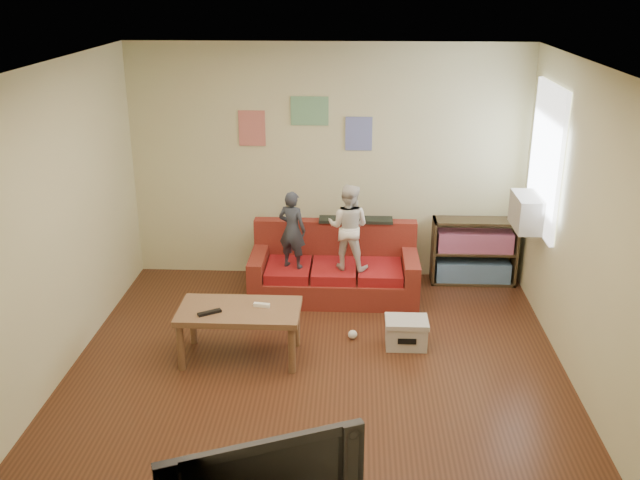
{
  "coord_description": "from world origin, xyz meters",
  "views": [
    {
      "loc": [
        0.31,
        -5.4,
        3.36
      ],
      "look_at": [
        0.0,
        0.8,
        1.05
      ],
      "focal_mm": 40.0,
      "sensor_mm": 36.0,
      "label": 1
    }
  ],
  "objects_px": {
    "child_b": "(348,227)",
    "coffee_table": "(240,316)",
    "sofa": "(334,271)",
    "bookshelf": "(474,255)",
    "television": "(258,480)",
    "child_a": "(292,230)",
    "file_box": "(406,332)"
  },
  "relations": [
    {
      "from": "child_a",
      "to": "bookshelf",
      "type": "relative_size",
      "value": 0.89
    },
    {
      "from": "sofa",
      "to": "child_a",
      "type": "bearing_deg",
      "value": -160.2
    },
    {
      "from": "sofa",
      "to": "file_box",
      "type": "distance_m",
      "value": 1.39
    },
    {
      "from": "television",
      "to": "bookshelf",
      "type": "bearing_deg",
      "value": 44.71
    },
    {
      "from": "sofa",
      "to": "file_box",
      "type": "xyz_separation_m",
      "value": [
        0.73,
        -1.17,
        -0.13
      ]
    },
    {
      "from": "child_a",
      "to": "file_box",
      "type": "bearing_deg",
      "value": 160.46
    },
    {
      "from": "child_b",
      "to": "bookshelf",
      "type": "xyz_separation_m",
      "value": [
        1.45,
        0.56,
        -0.51
      ]
    },
    {
      "from": "bookshelf",
      "to": "file_box",
      "type": "height_order",
      "value": "bookshelf"
    },
    {
      "from": "sofa",
      "to": "child_a",
      "type": "height_order",
      "value": "child_a"
    },
    {
      "from": "child_a",
      "to": "child_b",
      "type": "height_order",
      "value": "child_b"
    },
    {
      "from": "child_a",
      "to": "coffee_table",
      "type": "xyz_separation_m",
      "value": [
        -0.38,
        -1.3,
        -0.38
      ]
    },
    {
      "from": "child_b",
      "to": "bookshelf",
      "type": "bearing_deg",
      "value": -144.59
    },
    {
      "from": "file_box",
      "to": "sofa",
      "type": "bearing_deg",
      "value": 121.71
    },
    {
      "from": "coffee_table",
      "to": "bookshelf",
      "type": "distance_m",
      "value": 3.06
    },
    {
      "from": "bookshelf",
      "to": "file_box",
      "type": "relative_size",
      "value": 2.36
    },
    {
      "from": "coffee_table",
      "to": "file_box",
      "type": "bearing_deg",
      "value": 10.6
    },
    {
      "from": "sofa",
      "to": "bookshelf",
      "type": "height_order",
      "value": "sofa"
    },
    {
      "from": "coffee_table",
      "to": "sofa",
      "type": "bearing_deg",
      "value": 60.5
    },
    {
      "from": "file_box",
      "to": "television",
      "type": "distance_m",
      "value": 3.21
    },
    {
      "from": "sofa",
      "to": "child_b",
      "type": "bearing_deg",
      "value": -47.68
    },
    {
      "from": "file_box",
      "to": "child_a",
      "type": "bearing_deg",
      "value": 139.32
    },
    {
      "from": "child_a",
      "to": "coffee_table",
      "type": "bearing_deg",
      "value": 94.99
    },
    {
      "from": "child_b",
      "to": "television",
      "type": "xyz_separation_m",
      "value": [
        -0.44,
        -3.99,
        -0.07
      ]
    },
    {
      "from": "sofa",
      "to": "bookshelf",
      "type": "bearing_deg",
      "value": 13.96
    },
    {
      "from": "child_a",
      "to": "file_box",
      "type": "xyz_separation_m",
      "value": [
        1.18,
        -1.01,
        -0.67
      ]
    },
    {
      "from": "sofa",
      "to": "television",
      "type": "relative_size",
      "value": 1.63
    },
    {
      "from": "child_b",
      "to": "coffee_table",
      "type": "relative_size",
      "value": 0.84
    },
    {
      "from": "sofa",
      "to": "child_b",
      "type": "relative_size",
      "value": 1.95
    },
    {
      "from": "coffee_table",
      "to": "file_box",
      "type": "relative_size",
      "value": 2.73
    },
    {
      "from": "sofa",
      "to": "file_box",
      "type": "relative_size",
      "value": 4.49
    },
    {
      "from": "sofa",
      "to": "television",
      "type": "distance_m",
      "value": 4.2
    },
    {
      "from": "child_a",
      "to": "bookshelf",
      "type": "bearing_deg",
      "value": -143.58
    }
  ]
}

